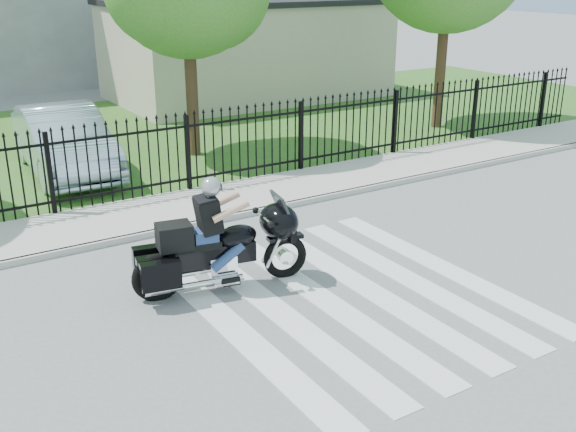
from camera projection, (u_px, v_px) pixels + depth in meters
ground at (349, 296)px, 10.52m from camera, size 120.00×120.00×0.00m
crosswalk at (349, 296)px, 10.52m from camera, size 5.00×5.50×0.01m
sidewalk at (209, 203)px, 14.47m from camera, size 40.00×2.00×0.12m
curb at (231, 217)px, 13.68m from camera, size 40.00×0.12×0.12m
grass_strip at (106, 139)px, 20.05m from camera, size 40.00×12.00×0.02m
iron_fence at (188, 155)px, 14.97m from camera, size 26.00×0.04×1.80m
building_low at (247, 51)px, 26.11m from camera, size 10.00×6.00×3.50m
building_low_roof at (246, 1)px, 25.46m from camera, size 10.20×6.20×0.20m
motorcycle_rider at (217, 243)px, 10.51m from camera, size 2.87×1.26×1.91m
parked_car at (64, 141)px, 16.45m from camera, size 1.95×5.02×1.63m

